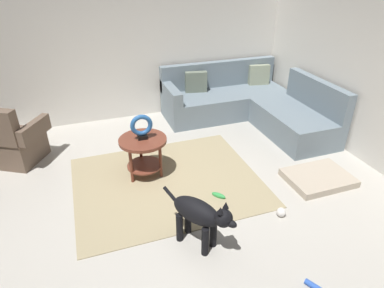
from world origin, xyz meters
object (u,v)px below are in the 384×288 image
Objects in this scene: torus_sculpture at (142,126)px; sectional_couch at (249,105)px; dog at (200,215)px; dog_toy_ball at (281,212)px; dog_toy_rope at (316,287)px; dog_bed_mat at (318,178)px; side_table at (143,147)px; dog_toy_bone at (219,195)px; armchair at (12,141)px.

sectional_couch is at bearing 27.53° from torus_sculpture.
dog_toy_ball is at bearing 151.60° from dog.
dog_toy_ball is 0.53× the size of dog_toy_rope.
dog_bed_mat is at bearing -22.78° from torus_sculpture.
side_table reaches higher than dog_toy_ball.
torus_sculpture reaches higher than dog_toy_bone.
sectional_couch is 2.33m from side_table.
side_table is 2.27m from dog_bed_mat.
dog_toy_bone is (-0.29, 1.44, 0.00)m from dog_toy_rope.
torus_sculpture is 0.44× the size of dog.
dog is (-1.82, -2.46, 0.09)m from sectional_couch.
dog_toy_bone is at bearing 175.42° from dog_bed_mat.
dog_bed_mat reaches higher than dog_toy_rope.
sectional_couch is 2.81× the size of dog_bed_mat.
armchair is 3.62m from dog_toy_ball.
torus_sculpture is at bearing -113.64° from dog.
side_table is 0.29m from torus_sculpture.
torus_sculpture is 0.41× the size of dog_bed_mat.
sectional_couch is at bearing 32.60° from armchair.
torus_sculpture is 2.33m from dog_bed_mat.
side_table is 3.06× the size of dog_toy_rope.
dog is at bearing 132.86° from dog_toy_rope.
torus_sculpture is (1.62, -0.92, 0.39)m from armchair.
dog_bed_mat is (3.68, -1.78, -0.28)m from armchair.
sectional_couch is 3.07× the size of dog.
sectional_couch is at bearing 72.13° from dog_toy_rope.
armchair is 3.05× the size of torus_sculpture.
torus_sculpture is at bearing 133.57° from dog_toy_bone.
dog_bed_mat is 1.34m from dog_toy_bone.
dog_bed_mat is at bearing -90.16° from sectional_couch.
dog_toy_bone is (0.47, 0.62, -0.35)m from dog.
torus_sculpture is 3.14× the size of dog_toy_ball.
dog_toy_ball is (1.24, -1.29, -0.37)m from side_table.
armchair is at bearing -84.67° from dog.
torus_sculpture is 1.91m from dog_toy_ball.
dog is 3.74× the size of dog_toy_rope.
side_table is 0.75× the size of dog_bed_mat.
side_table reaches higher than dog_bed_mat.
side_table is 2.45m from dog_toy_rope.
torus_sculpture is at bearing 157.22° from dog_bed_mat.
sectional_couch reaches higher than dog_toy_ball.
dog_bed_mat is 7.70× the size of dog_toy_ball.
sectional_couch is 12.50× the size of dog_toy_bone.
dog_bed_mat is (2.06, -0.87, -0.67)m from torus_sculpture.
sectional_couch is at bearing 70.83° from dog_toy_ball.
dog_toy_rope is at bearing 99.08° from dog.
armchair is 1.86m from side_table.
torus_sculpture is (-2.07, -1.08, 0.42)m from sectional_couch.
armchair is (-3.69, -0.16, 0.03)m from sectional_couch.
dog reaches higher than side_table.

